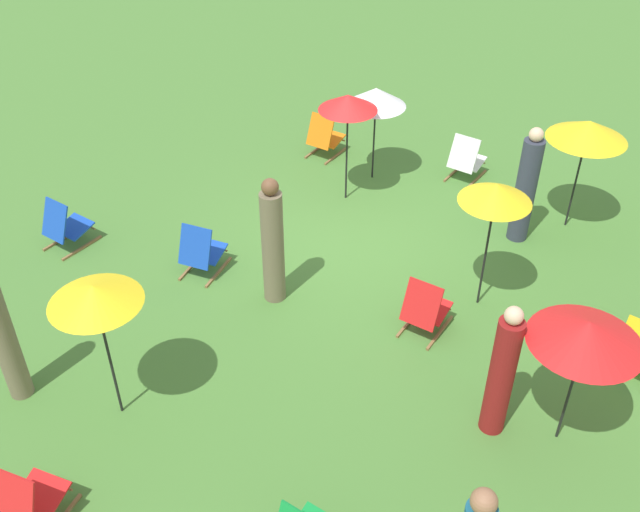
% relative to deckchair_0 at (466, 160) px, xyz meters
% --- Properties ---
extents(ground_plane, '(40.00, 40.00, 0.00)m').
position_rel_deckchair_0_xyz_m(ground_plane, '(1.21, 2.55, -0.37)').
color(ground_plane, '#477A33').
extents(deckchair_0, '(0.63, 0.85, 0.83)m').
position_rel_deckchair_0_xyz_m(deckchair_0, '(0.00, 0.00, 0.00)').
color(deckchair_0, olive).
rests_on(deckchair_0, ground).
extents(deckchair_1, '(0.49, 0.76, 0.83)m').
position_rel_deckchair_0_xyz_m(deckchair_1, '(2.39, 8.43, 0.00)').
color(deckchair_1, olive).
rests_on(deckchair_1, ground).
extents(deckchair_3, '(0.63, 0.84, 0.83)m').
position_rel_deckchair_0_xyz_m(deckchair_3, '(5.15, 4.37, 0.00)').
color(deckchair_3, olive).
rests_on(deckchair_3, ground).
extents(deckchair_6, '(0.61, 0.83, 0.83)m').
position_rel_deckchair_0_xyz_m(deckchair_6, '(2.61, 0.16, 0.00)').
color(deckchair_6, olive).
rests_on(deckchair_6, ground).
extents(deckchair_7, '(0.60, 0.83, 0.83)m').
position_rel_deckchair_0_xyz_m(deckchair_7, '(-0.43, 4.14, 0.00)').
color(deckchair_7, olive).
rests_on(deckchair_7, ground).
extents(deckchair_9, '(0.48, 0.76, 0.83)m').
position_rel_deckchair_0_xyz_m(deckchair_9, '(2.91, 4.15, 0.00)').
color(deckchair_9, olive).
rests_on(deckchair_9, ground).
extents(umbrella_0, '(1.00, 1.00, 1.88)m').
position_rel_deckchair_0_xyz_m(umbrella_0, '(2.46, 6.84, 1.40)').
color(umbrella_0, black).
rests_on(umbrella_0, ground).
extents(umbrella_1, '(0.94, 0.94, 1.91)m').
position_rel_deckchair_0_xyz_m(umbrella_1, '(-0.98, 3.29, 1.41)').
color(umbrella_1, black).
rests_on(umbrella_1, ground).
extents(umbrella_2, '(1.02, 1.02, 1.68)m').
position_rel_deckchair_0_xyz_m(umbrella_2, '(1.52, 0.59, 1.15)').
color(umbrella_2, black).
rests_on(umbrella_2, ground).
extents(umbrella_3, '(1.19, 1.19, 1.83)m').
position_rel_deckchair_0_xyz_m(umbrella_3, '(-1.86, 0.83, 1.31)').
color(umbrella_3, black).
rests_on(umbrella_3, ground).
extents(umbrella_4, '(1.19, 1.19, 1.73)m').
position_rel_deckchair_0_xyz_m(umbrella_4, '(-2.33, 5.28, 1.22)').
color(umbrella_4, black).
rests_on(umbrella_4, ground).
extents(umbrella_5, '(0.94, 0.94, 1.87)m').
position_rel_deckchair_0_xyz_m(umbrella_5, '(1.71, 1.42, 1.37)').
color(umbrella_5, black).
rests_on(umbrella_5, ground).
extents(person_0, '(0.38, 0.38, 1.89)m').
position_rel_deckchair_0_xyz_m(person_0, '(-1.19, 1.48, 0.53)').
color(person_0, '#333847').
rests_on(person_0, ground).
extents(person_1, '(0.38, 0.38, 1.79)m').
position_rel_deckchair_0_xyz_m(person_1, '(-1.61, 5.42, 0.48)').
color(person_1, maroon).
rests_on(person_1, ground).
extents(person_2, '(0.30, 0.30, 1.86)m').
position_rel_deckchair_0_xyz_m(person_2, '(3.74, 7.06, 0.53)').
color(person_2, '#72664C').
rests_on(person_2, ground).
extents(person_4, '(0.43, 0.43, 1.91)m').
position_rel_deckchair_0_xyz_m(person_4, '(1.69, 4.26, 0.55)').
color(person_4, '#72664C').
rests_on(person_4, ground).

